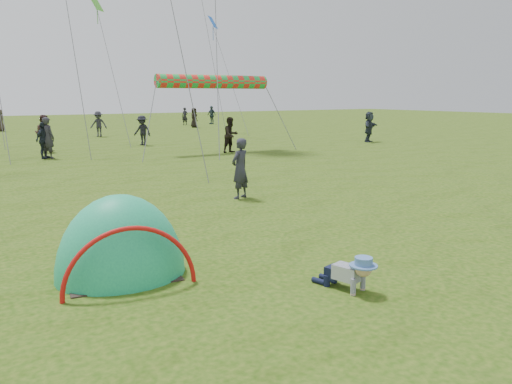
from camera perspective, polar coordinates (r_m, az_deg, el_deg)
ground at (r=7.43m, az=8.99°, el=-10.48°), size 140.00×140.00×0.00m
crawling_toddler at (r=7.20m, az=10.75°, el=-8.96°), size 0.67×0.81×0.54m
popup_tent at (r=7.99m, az=-15.07°, el=-9.17°), size 2.11×1.81×2.51m
standing_adult at (r=13.18m, az=-1.84°, el=2.70°), size 0.69×0.58×1.60m
crowd_person_1 at (r=26.12m, az=-23.07°, el=6.15°), size 1.10×1.04×1.79m
crowd_person_2 at (r=48.36m, az=-5.11°, el=8.76°), size 0.70×1.09×1.72m
crowd_person_3 at (r=28.23m, az=-12.86°, el=6.87°), size 1.08×1.20×1.62m
crowd_person_4 at (r=43.08m, az=-27.18°, el=7.31°), size 0.86×0.97×1.67m
crowd_person_5 at (r=30.22m, az=12.80°, el=7.28°), size 1.70×1.23×1.78m
crowd_person_6 at (r=46.99m, az=-8.14°, el=8.56°), size 0.67×0.70×1.61m
crowd_person_7 at (r=23.99m, az=-2.89°, el=6.53°), size 0.94×0.80×1.69m
crowd_person_8 at (r=23.51m, az=-23.14°, el=5.45°), size 0.91×0.95×1.59m
crowd_person_9 at (r=34.94m, az=-17.55°, el=7.42°), size 1.25×1.09×1.67m
crowd_person_10 at (r=43.25m, az=-7.10°, el=8.43°), size 0.97×0.91×1.67m
crowd_person_12 at (r=23.49m, az=-22.70°, el=5.73°), size 0.72×0.78×1.79m
rainbow_tube_kite at (r=24.49m, az=-4.89°, el=12.45°), size 5.74×0.64×0.64m
diamond_kite_4 at (r=38.55m, az=-4.94°, el=18.75°), size 1.07×1.07×0.87m
diamond_kite_9 at (r=32.11m, az=-17.74°, el=19.75°), size 0.91×0.91×0.75m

